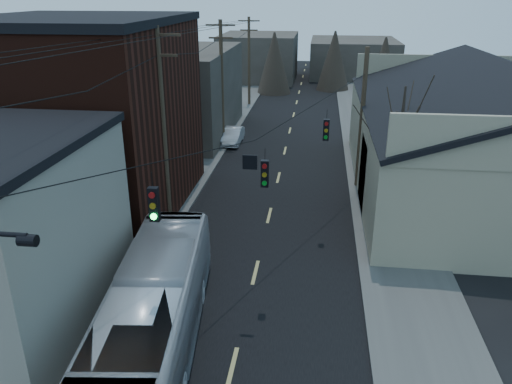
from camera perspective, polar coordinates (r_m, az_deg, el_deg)
road_surface at (r=36.63m, az=3.10°, el=3.82°), size 9.00×110.00×0.02m
sidewalk_left at (r=37.60m, az=-6.85°, el=4.26°), size 4.00×110.00×0.12m
sidewalk_right at (r=36.77m, az=13.27°, el=3.40°), size 4.00×110.00×0.12m
building_brick at (r=28.39m, az=-19.08°, el=7.71°), size 10.00×12.00×10.00m
building_left_far at (r=43.16m, az=-9.10°, el=11.16°), size 9.00×14.00×7.00m
warehouse at (r=32.75m, az=25.87°, el=4.30°), size 16.16×20.60×7.73m
building_far_left at (r=70.73m, az=0.35°, el=15.19°), size 10.00×12.00×6.00m
building_far_right at (r=75.39m, az=11.03°, el=14.84°), size 12.00×14.00×5.00m
bare_tree at (r=26.26m, az=15.89°, el=3.79°), size 0.40×0.40×7.20m
utility_lines at (r=30.09m, az=-3.56°, el=9.54°), size 11.24×45.28×10.50m
bus at (r=17.24m, az=-11.62°, el=-13.52°), size 3.86×11.38×3.11m
parked_car at (r=40.23m, az=-2.66°, el=6.43°), size 1.37×3.86×1.27m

